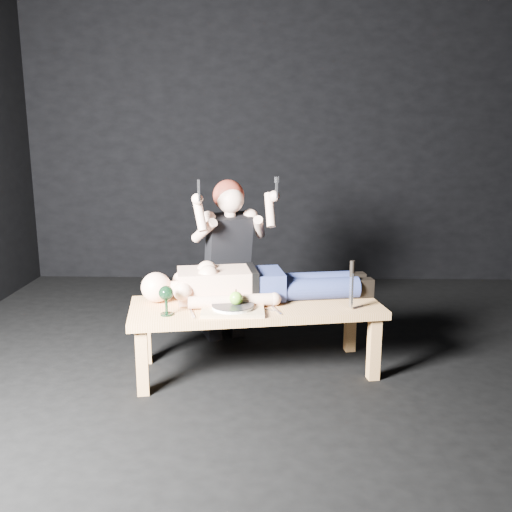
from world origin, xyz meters
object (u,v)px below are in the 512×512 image
(kneeling_woman, at_px, (226,259))
(serving_tray, at_px, (233,310))
(table, at_px, (256,337))
(goblet, at_px, (166,301))
(carving_knife, at_px, (352,285))
(lying_man, at_px, (260,280))

(kneeling_woman, relative_size, serving_tray, 3.26)
(table, xyz_separation_m, goblet, (-0.52, -0.23, 0.31))
(kneeling_woman, relative_size, goblet, 6.84)
(table, bearing_deg, carving_knife, -18.64)
(kneeling_woman, bearing_deg, carving_knife, -59.54)
(table, xyz_separation_m, carving_knife, (0.59, -0.09, 0.38))
(lying_man, xyz_separation_m, goblet, (-0.55, -0.37, -0.03))
(kneeling_woman, height_order, serving_tray, kneeling_woman)
(lying_man, distance_m, goblet, 0.66)
(carving_knife, bearing_deg, lying_man, 148.57)
(table, height_order, goblet, goblet)
(table, height_order, carving_knife, carving_knife)
(serving_tray, distance_m, carving_knife, 0.74)
(carving_knife, bearing_deg, kneeling_woman, 131.43)
(table, relative_size, goblet, 8.74)
(serving_tray, bearing_deg, kneeling_woman, 97.81)
(goblet, bearing_deg, table, 24.14)
(lying_man, bearing_deg, carving_knife, -31.43)
(lying_man, bearing_deg, kneeling_woman, 110.56)
(kneeling_woman, xyz_separation_m, goblet, (-0.29, -0.80, -0.07))
(kneeling_woman, relative_size, carving_knife, 4.03)
(table, relative_size, kneeling_woman, 1.28)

